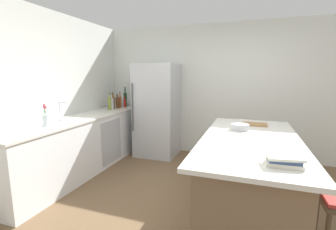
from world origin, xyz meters
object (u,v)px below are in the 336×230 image
Objects in this scene: cookbook_stack at (284,161)px; kitchen_island at (248,176)px; syrup_bottle at (118,103)px; soda_bottle at (111,103)px; vinegar_bottle at (120,102)px; olive_oil_bottle at (110,103)px; cutting_board at (255,124)px; sink_faucet at (61,111)px; whiskey_bottle at (113,102)px; wine_bottle at (125,99)px; hot_sauce_bottle at (125,103)px; refrigerator at (157,110)px; mixing_bowl at (240,127)px; flower_vase at (46,119)px.

kitchen_island is at bearing 107.11° from cookbook_stack.
kitchen_island is 7.58× the size of syrup_bottle.
vinegar_bottle is at bearing 82.17° from soda_bottle.
olive_oil_bottle reaches higher than cutting_board.
soda_bottle is at bearing 167.13° from cutting_board.
olive_oil_bottle is at bearing 87.08° from sink_faucet.
whiskey_bottle is (-2.67, 1.44, 0.59)m from kitchen_island.
cookbook_stack is at bearing -42.49° from wine_bottle.
cutting_board is at bearing 13.95° from sink_faucet.
soda_bottle is at bearing -78.25° from whiskey_bottle.
sink_faucet is at bearing -92.96° from wine_bottle.
syrup_bottle is at bearing 149.67° from kitchen_island.
syrup_bottle is (0.08, 1.48, -0.04)m from sink_faucet.
sink_faucet is at bearing -166.05° from cutting_board.
syrup_bottle is 0.18m from soda_bottle.
hot_sauce_bottle is 0.31m from whiskey_bottle.
soda_bottle is at bearing -102.85° from hot_sauce_bottle.
syrup_bottle is at bearing -171.74° from refrigerator.
cookbook_stack is at bearing -41.79° from hot_sauce_bottle.
kitchen_island is 6.51× the size of olive_oil_bottle.
cutting_board is (-0.19, 1.51, -0.03)m from cookbook_stack.
hot_sauce_bottle is at bearing 150.37° from mixing_bowl.
flower_vase is at bearing -89.66° from olive_oil_bottle.
sink_faucet is 0.97× the size of soda_bottle.
syrup_bottle reaches higher than kitchen_island.
vinegar_bottle is at bearing 161.46° from cutting_board.
wine_bottle is (-0.82, 0.17, 0.18)m from refrigerator.
mixing_bowl is (-0.13, 0.34, 0.50)m from kitchen_island.
hot_sauce_bottle reaches higher than cookbook_stack.
mixing_bowl is at bearing -30.94° from wine_bottle.
soda_bottle is 1.09× the size of cookbook_stack.
soda_bottle is at bearing 100.46° from olive_oil_bottle.
refrigerator reaches higher than wine_bottle.
vinegar_bottle is 0.19m from whiskey_bottle.
refrigerator is at bearing 66.55° from flower_vase.
wine_bottle is (0.02, 2.12, 0.07)m from flower_vase.
kitchen_island is at bearing -35.03° from wine_bottle.
kitchen_island is 7.24× the size of flower_vase.
kitchen_island is 2.47m from refrigerator.
hot_sauce_bottle is at bearing 64.60° from vinegar_bottle.
vinegar_bottle is (-2.61, 1.62, 0.59)m from kitchen_island.
cookbook_stack is (2.89, -2.13, -0.08)m from soda_bottle.
sink_faucet is 0.90× the size of whiskey_bottle.
sink_faucet is 2.58m from mixing_bowl.
flower_vase is 1.07× the size of cookbook_stack.
vinegar_bottle reaches higher than sink_faucet.
refrigerator is 6.10× the size of sink_faucet.
flower_vase is 0.91× the size of cutting_board.
cutting_board is at bearing -11.11° from olive_oil_bottle.
wine_bottle is 3.86m from cookbook_stack.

